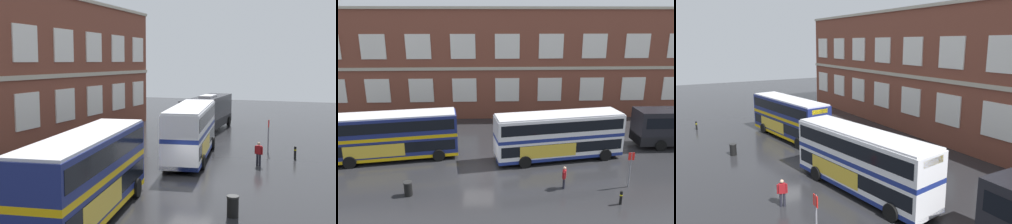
# 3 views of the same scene
# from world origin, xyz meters

# --- Properties ---
(ground_plane) EXTENTS (120.00, 120.00, 0.00)m
(ground_plane) POSITION_xyz_m (0.00, 2.00, 0.00)
(ground_plane) COLOR #232326
(brick_terminal_building) EXTENTS (51.02, 8.19, 13.11)m
(brick_terminal_building) POSITION_xyz_m (0.41, 17.98, 6.41)
(brick_terminal_building) COLOR brown
(brick_terminal_building) RESTS_ON ground
(double_decker_near) EXTENTS (11.27, 4.29, 4.07)m
(double_decker_near) POSITION_xyz_m (-7.44, 2.57, 2.15)
(double_decker_near) COLOR navy
(double_decker_near) RESTS_ON ground
(double_decker_middle) EXTENTS (11.27, 4.34, 4.07)m
(double_decker_middle) POSITION_xyz_m (6.89, 2.10, 2.15)
(double_decker_middle) COLOR silver
(double_decker_middle) RESTS_ON ground
(waiting_passenger) EXTENTS (0.35, 0.63, 1.70)m
(waiting_passenger) POSITION_xyz_m (6.33, -3.09, 0.93)
(waiting_passenger) COLOR black
(waiting_passenger) RESTS_ON ground
(bus_stand_flag) EXTENTS (0.44, 0.10, 2.70)m
(bus_stand_flag) POSITION_xyz_m (11.07, -3.10, 1.64)
(bus_stand_flag) COLOR slate
(bus_stand_flag) RESTS_ON ground
(station_litter_bin) EXTENTS (0.60, 0.60, 1.03)m
(station_litter_bin) POSITION_xyz_m (-4.65, -3.65, 0.52)
(station_litter_bin) COLOR black
(station_litter_bin) RESTS_ON ground
(safety_bollard_east) EXTENTS (0.19, 0.19, 0.95)m
(safety_bollard_east) POSITION_xyz_m (9.64, -5.32, 0.49)
(safety_bollard_east) COLOR black
(safety_bollard_east) RESTS_ON ground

